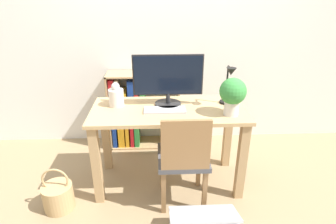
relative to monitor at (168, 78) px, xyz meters
name	(u,v)px	position (x,y,z in m)	size (l,w,h in m)	color
ground_plane	(168,180)	(0.00, -0.10, -0.98)	(10.00, 10.00, 0.00)	#997F5B
wall_back	(165,26)	(0.00, 0.78, 0.32)	(8.00, 0.05, 2.60)	silver
desk	(169,125)	(0.00, -0.10, -0.39)	(1.29, 0.59, 0.74)	tan
monitor	(168,78)	(0.00, 0.00, 0.00)	(0.59, 0.22, 0.44)	#232326
keyboard	(165,110)	(-0.04, -0.14, -0.23)	(0.34, 0.14, 0.02)	#B2B2B7
vase	(116,96)	(-0.44, 0.00, -0.16)	(0.13, 0.13, 0.21)	silver
desk_lamp	(229,82)	(0.50, -0.05, -0.03)	(0.10, 0.19, 0.34)	black
potted_plant	(233,94)	(0.49, -0.23, -0.06)	(0.21, 0.21, 0.30)	silver
chair	(184,157)	(0.10, -0.40, -0.52)	(0.40, 0.40, 0.83)	#4C4C51
bookshelf	(133,110)	(-0.36, 0.60, -0.55)	(0.76, 0.28, 0.85)	tan
basket	(58,196)	(-0.91, -0.41, -0.86)	(0.24, 0.24, 0.38)	tan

